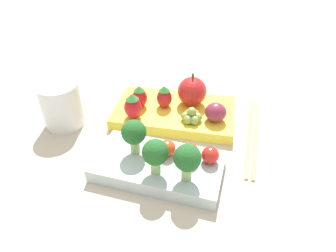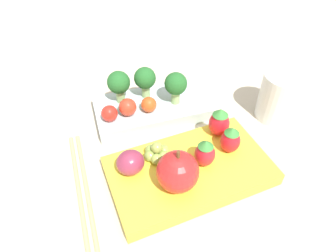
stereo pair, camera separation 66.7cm
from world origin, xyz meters
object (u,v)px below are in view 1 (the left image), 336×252
(broccoli_floret_1, at_px, (187,159))
(apple, at_px, (192,91))
(bento_box_fruit, at_px, (174,113))
(strawberry_2, at_px, (164,97))
(cherry_tomato_1, at_px, (167,148))
(plum, at_px, (216,112))
(broccoli_floret_2, at_px, (159,154))
(drinking_cup, at_px, (61,105))
(chopsticks_pair, at_px, (253,135))
(strawberry_1, at_px, (133,106))
(strawberry_0, at_px, (140,97))
(cherry_tomato_0, at_px, (210,155))
(broccoli_floret_0, at_px, (134,133))
(cherry_tomato_2, at_px, (189,153))
(bento_box_savoury, at_px, (160,167))
(grape_cluster, at_px, (191,116))

(broccoli_floret_1, bearing_deg, apple, -89.28)
(bento_box_fruit, height_order, strawberry_2, strawberry_2)
(cherry_tomato_1, height_order, plum, plum)
(broccoli_floret_1, relative_size, broccoli_floret_2, 1.03)
(drinking_cup, xyz_separation_m, chopsticks_pair, (-0.33, -0.00, -0.04))
(strawberry_1, distance_m, strawberry_2, 0.06)
(strawberry_0, bearing_deg, apple, -168.59)
(broccoli_floret_2, xyz_separation_m, cherry_tomato_0, (-0.07, -0.03, -0.02))
(broccoli_floret_0, xyz_separation_m, strawberry_2, (-0.03, -0.13, -0.02))
(broccoli_floret_1, distance_m, strawberry_1, 0.17)
(apple, distance_m, strawberry_0, 0.09)
(broccoli_floret_1, distance_m, cherry_tomato_1, 0.06)
(strawberry_0, relative_size, strawberry_2, 1.00)
(strawberry_1, height_order, chopsticks_pair, strawberry_1)
(broccoli_floret_0, bearing_deg, bento_box_fruit, -110.26)
(broccoli_floret_1, distance_m, strawberry_0, 0.19)
(cherry_tomato_2, bearing_deg, bento_box_fruit, -75.88)
(broccoli_floret_2, height_order, strawberry_1, broccoli_floret_2)
(cherry_tomato_1, distance_m, chopsticks_pair, 0.16)
(broccoli_floret_2, bearing_deg, bento_box_savoury, -85.09)
(cherry_tomato_0, xyz_separation_m, strawberry_0, (0.13, -0.13, 0.00))
(bento_box_savoury, distance_m, cherry_tomato_2, 0.05)
(cherry_tomato_2, height_order, strawberry_2, strawberry_2)
(drinking_cup, bearing_deg, bento_box_fruit, -167.73)
(cherry_tomato_2, relative_size, chopsticks_pair, 0.13)
(cherry_tomato_0, bearing_deg, chopsticks_pair, -128.42)
(strawberry_1, bearing_deg, grape_cluster, -179.90)
(apple, bearing_deg, grape_cluster, 92.61)
(chopsticks_pair, bearing_deg, broccoli_floret_2, 40.53)
(strawberry_2, bearing_deg, strawberry_1, 38.32)
(bento_box_savoury, bearing_deg, broccoli_floret_2, 94.91)
(plum, bearing_deg, grape_cluster, 8.08)
(broccoli_floret_1, relative_size, strawberry_0, 1.33)
(cherry_tomato_1, bearing_deg, cherry_tomato_0, 172.58)
(broccoli_floret_2, height_order, plum, broccoli_floret_2)
(bento_box_fruit, relative_size, broccoli_floret_0, 4.06)
(strawberry_0, distance_m, grape_cluster, 0.10)
(broccoli_floret_1, xyz_separation_m, drinking_cup, (0.22, -0.13, -0.02))
(cherry_tomato_0, distance_m, strawberry_0, 0.18)
(broccoli_floret_0, distance_m, broccoli_floret_2, 0.06)
(strawberry_2, bearing_deg, chopsticks_pair, 164.05)
(cherry_tomato_2, xyz_separation_m, grape_cluster, (0.00, -0.10, -0.01))
(broccoli_floret_0, distance_m, strawberry_1, 0.09)
(strawberry_0, bearing_deg, cherry_tomato_0, 133.23)
(apple, relative_size, strawberry_2, 1.46)
(strawberry_0, height_order, strawberry_1, strawberry_1)
(broccoli_floret_1, relative_size, drinking_cup, 0.70)
(broccoli_floret_0, xyz_separation_m, strawberry_1, (0.02, -0.09, -0.02))
(cherry_tomato_1, xyz_separation_m, strawberry_0, (0.06, -0.13, 0.01))
(cherry_tomato_0, distance_m, chopsticks_pair, 0.12)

